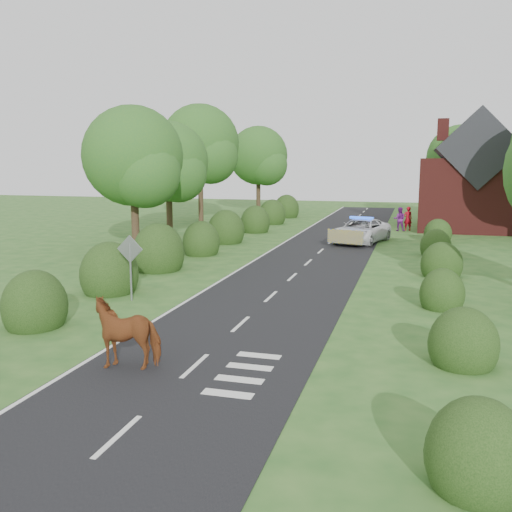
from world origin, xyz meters
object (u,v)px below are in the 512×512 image
(cow, at_px, (128,337))
(police_van, at_px, (361,231))
(pedestrian_purple, at_px, (399,219))
(road_sign, at_px, (130,258))
(pedestrian_red, at_px, (408,219))

(cow, distance_m, police_van, 25.05)
(cow, relative_size, pedestrian_purple, 1.16)
(road_sign, height_order, police_van, road_sign)
(police_van, xyz_separation_m, pedestrian_red, (2.84, 7.64, 0.15))
(police_van, height_order, pedestrian_purple, pedestrian_purple)
(road_sign, distance_m, cow, 7.17)
(road_sign, distance_m, pedestrian_red, 27.88)
(road_sign, bearing_deg, police_van, 69.44)
(pedestrian_red, bearing_deg, cow, 56.41)
(pedestrian_red, bearing_deg, police_van, 47.34)
(road_sign, height_order, pedestrian_red, road_sign)
(road_sign, relative_size, police_van, 0.42)
(police_van, bearing_deg, road_sign, -96.07)
(police_van, relative_size, pedestrian_red, 3.28)
(pedestrian_purple, bearing_deg, police_van, 73.18)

